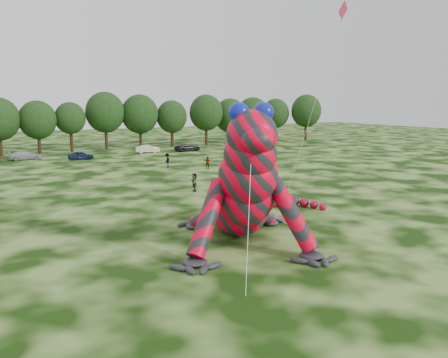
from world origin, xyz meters
name	(u,v)px	position (x,y,z in m)	size (l,w,h in m)	color
ground	(209,250)	(0.00, 0.00, 0.00)	(240.00, 240.00, 0.00)	#16330A
inflatable_gecko	(237,169)	(3.16, 2.21, 4.41)	(14.84, 17.62, 8.81)	#F00020
flying_kite	(338,26)	(13.75, 4.83, 14.67)	(4.00, 3.36, 16.68)	red
tree_8	(38,127)	(-4.22, 56.99, 4.47)	(6.14, 5.53, 8.94)	black
tree_9	(71,127)	(1.06, 57.35, 4.34)	(5.27, 4.74, 8.68)	black
tree_10	(106,121)	(7.40, 58.58, 5.25)	(7.09, 6.38, 10.50)	black
tree_11	(140,121)	(13.79, 58.20, 5.03)	(7.01, 6.31, 10.07)	black
tree_12	(172,124)	(20.01, 57.74, 4.49)	(5.99, 5.39, 8.97)	black
tree_13	(206,120)	(27.13, 57.13, 5.06)	(6.83, 6.15, 10.13)	black
tree_14	(230,121)	(33.46, 58.72, 4.70)	(6.82, 6.14, 9.40)	black
tree_15	(253,120)	(38.47, 57.77, 4.82)	(7.17, 6.45, 9.63)	black
tree_16	(275,120)	(45.45, 59.37, 4.69)	(6.26, 5.63, 9.37)	black
tree_17	(306,117)	(51.95, 56.66, 5.15)	(6.98, 6.28, 10.30)	black
car_3	(25,155)	(-6.93, 49.78, 0.68)	(1.90, 4.68, 1.36)	#A9ADB3
car_4	(81,155)	(0.60, 46.11, 0.64)	(1.51, 3.76, 1.28)	#151E43
car_5	(148,149)	(12.43, 49.92, 0.67)	(1.43, 4.09, 1.35)	silver
car_6	(188,147)	(19.56, 48.99, 0.65)	(2.16, 4.69, 1.30)	black
car_7	(234,146)	(27.84, 46.94, 0.65)	(1.83, 4.50, 1.31)	white
spectator_5	(194,182)	(6.26, 16.23, 0.90)	(1.67, 0.53, 1.81)	gray
spectator_3	(207,163)	(13.67, 28.64, 0.82)	(0.96, 0.40, 1.64)	gray
spectator_2	(167,160)	(9.46, 32.37, 0.95)	(1.22, 0.70, 1.89)	gray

